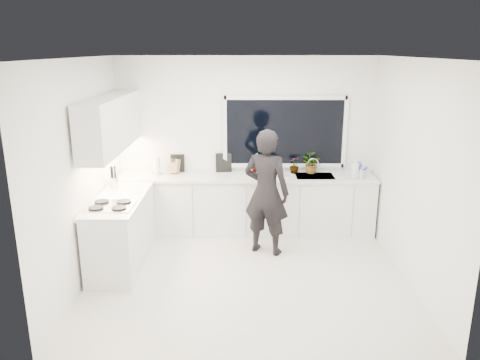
{
  "coord_description": "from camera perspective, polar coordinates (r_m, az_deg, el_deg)",
  "views": [
    {
      "loc": [
        -0.07,
        -5.45,
        2.81
      ],
      "look_at": [
        -0.09,
        0.4,
        1.15
      ],
      "focal_mm": 35.0,
      "sensor_mm": 36.0,
      "label": 1
    }
  ],
  "objects": [
    {
      "name": "paper_towel_roll",
      "position": [
        7.34,
        -10.12,
        1.71
      ],
      "size": [
        0.13,
        0.13,
        0.26
      ],
      "primitive_type": "cylinder",
      "rotation": [
        0.0,
        0.0,
        0.25
      ],
      "color": "white",
      "rests_on": "countertop_back"
    },
    {
      "name": "wall_left",
      "position": [
        5.97,
        -18.79,
        0.82
      ],
      "size": [
        0.02,
        3.5,
        2.7
      ],
      "primitive_type": "cube",
      "color": "white",
      "rests_on": "ground"
    },
    {
      "name": "faucet",
      "position": [
        7.41,
        8.89,
        1.73
      ],
      "size": [
        0.03,
        0.03,
        0.22
      ],
      "primitive_type": "cylinder",
      "color": "silver",
      "rests_on": "countertop_back"
    },
    {
      "name": "countertop_back",
      "position": [
        7.15,
        0.75,
        0.34
      ],
      "size": [
        3.94,
        0.62,
        0.04
      ],
      "primitive_type": "cube",
      "color": "silver",
      "rests_on": "base_cabinets_back"
    },
    {
      "name": "ceiling",
      "position": [
        5.45,
        0.95,
        14.78
      ],
      "size": [
        4.0,
        3.5,
        0.02
      ],
      "primitive_type": "cube",
      "color": "white",
      "rests_on": "wall_back"
    },
    {
      "name": "window",
      "position": [
        7.32,
        5.47,
        5.84
      ],
      "size": [
        1.8,
        0.02,
        1.0
      ],
      "primitive_type": "cube",
      "color": "black",
      "rests_on": "wall_back"
    },
    {
      "name": "wall_right",
      "position": [
        6.01,
        20.41,
        0.77
      ],
      "size": [
        0.02,
        3.5,
        2.7
      ],
      "primitive_type": "cube",
      "color": "white",
      "rests_on": "ground"
    },
    {
      "name": "wall_back",
      "position": [
        7.36,
        0.74,
        4.39
      ],
      "size": [
        4.0,
        0.02,
        2.7
      ],
      "primitive_type": "cube",
      "color": "white",
      "rests_on": "ground"
    },
    {
      "name": "floor",
      "position": [
        6.14,
        0.83,
        -11.51
      ],
      "size": [
        4.0,
        3.5,
        0.02
      ],
      "primitive_type": "cube",
      "color": "beige",
      "rests_on": "ground"
    },
    {
      "name": "base_cabinets_back",
      "position": [
        7.3,
        0.73,
        -3.12
      ],
      "size": [
        3.92,
        0.58,
        0.88
      ],
      "primitive_type": "cube",
      "color": "white",
      "rests_on": "floor"
    },
    {
      "name": "watering_can",
      "position": [
        7.51,
        14.12,
        1.29
      ],
      "size": [
        0.16,
        0.16,
        0.13
      ],
      "primitive_type": "cylinder",
      "rotation": [
        0.0,
        0.0,
        0.19
      ],
      "color": "#1238A9",
      "rests_on": "countertop_back"
    },
    {
      "name": "upper_cabinets",
      "position": [
        6.46,
        -15.36,
        6.73
      ],
      "size": [
        0.34,
        2.1,
        0.7
      ],
      "primitive_type": "cube",
      "color": "white",
      "rests_on": "wall_left"
    },
    {
      "name": "pizza",
      "position": [
        7.13,
        3.55,
        0.7
      ],
      "size": [
        0.51,
        0.43,
        0.01
      ],
      "primitive_type": "cube",
      "rotation": [
        0.0,
        0.0,
        0.31
      ],
      "color": "red",
      "rests_on": "pizza_tray"
    },
    {
      "name": "soap_bottles",
      "position": [
        7.18,
        13.99,
        1.33
      ],
      "size": [
        0.22,
        0.14,
        0.33
      ],
      "color": "#D8BF66",
      "rests_on": "countertop_back"
    },
    {
      "name": "picture_frame_small",
      "position": [
        7.36,
        -2.01,
        2.14
      ],
      "size": [
        0.25,
        0.04,
        0.3
      ],
      "primitive_type": "cube",
      "rotation": [
        0.0,
        0.0,
        0.1
      ],
      "color": "black",
      "rests_on": "countertop_back"
    },
    {
      "name": "utensil_crock",
      "position": [
        6.75,
        -15.11,
        -0.28
      ],
      "size": [
        0.14,
        0.14,
        0.16
      ],
      "primitive_type": "cylinder",
      "rotation": [
        0.0,
        0.0,
        0.06
      ],
      "color": "#B3B3B8",
      "rests_on": "countertop_left"
    },
    {
      "name": "herb_plants",
      "position": [
        7.32,
        6.68,
        1.98
      ],
      "size": [
        1.15,
        0.36,
        0.32
      ],
      "color": "#26662D",
      "rests_on": "countertop_back"
    },
    {
      "name": "stovetop",
      "position": [
        5.99,
        -15.54,
        -3.01
      ],
      "size": [
        0.56,
        0.48,
        0.03
      ],
      "primitive_type": "cube",
      "color": "black",
      "rests_on": "countertop_left"
    },
    {
      "name": "picture_frame_large",
      "position": [
        7.42,
        -7.63,
        2.05
      ],
      "size": [
        0.22,
        0.04,
        0.28
      ],
      "primitive_type": "cube",
      "rotation": [
        0.0,
        0.0,
        0.07
      ],
      "color": "black",
      "rests_on": "countertop_back"
    },
    {
      "name": "base_cabinets_left",
      "position": [
        6.47,
        -14.23,
        -6.17
      ],
      "size": [
        0.58,
        1.6,
        0.88
      ],
      "primitive_type": "cube",
      "color": "white",
      "rests_on": "floor"
    },
    {
      "name": "pizza_tray",
      "position": [
        7.14,
        3.55,
        0.57
      ],
      "size": [
        0.56,
        0.48,
        0.03
      ],
      "primitive_type": "cube",
      "rotation": [
        0.0,
        0.0,
        0.31
      ],
      "color": "silver",
      "rests_on": "countertop_back"
    },
    {
      "name": "countertop_left",
      "position": [
        6.32,
        -14.51,
        -2.29
      ],
      "size": [
        0.62,
        1.6,
        0.04
      ],
      "primitive_type": "cube",
      "color": "silver",
      "rests_on": "base_cabinets_left"
    },
    {
      "name": "person",
      "position": [
        6.46,
        3.23,
        -1.51
      ],
      "size": [
        0.76,
        0.64,
        1.77
      ],
      "primitive_type": "imported",
      "rotation": [
        0.0,
        0.0,
        2.74
      ],
      "color": "black",
      "rests_on": "floor"
    },
    {
      "name": "sink",
      "position": [
        7.26,
        9.06,
        0.12
      ],
      "size": [
        0.58,
        0.42,
        0.14
      ],
      "primitive_type": "cube",
      "color": "silver",
      "rests_on": "countertop_back"
    },
    {
      "name": "knife_block",
      "position": [
        7.34,
        -7.95,
        1.64
      ],
      "size": [
        0.16,
        0.14,
        0.22
      ],
      "primitive_type": "cube",
      "rotation": [
        0.0,
        0.0,
        -0.39
      ],
      "color": "#A47E4C",
      "rests_on": "countertop_back"
    }
  ]
}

